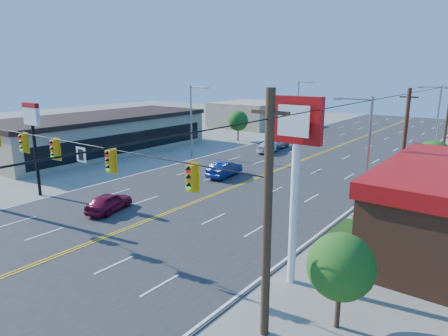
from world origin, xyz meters
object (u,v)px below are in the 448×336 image
Objects in this scene: kfc_pylon at (296,154)px; pizza_hut_sign at (33,130)px; car_white at (268,147)px; car_silver at (276,144)px; car_magenta at (109,203)px; car_blue at (225,170)px; signal_span at (67,162)px.

kfc_pylon reaches higher than pizza_hut_sign.
kfc_pylon is 1.24× the size of pizza_hut_sign.
car_silver reaches higher than car_white.
pizza_hut_sign is 8.83m from car_magenta.
car_blue is 12.50m from car_white.
kfc_pylon is 33.14m from car_silver.
kfc_pylon is at bearing 129.89° from car_blue.
signal_span is 2.86× the size of kfc_pylon.
signal_span is 7.27m from car_magenta.
signal_span is at bearing 92.32° from car_blue.
pizza_hut_sign reaches higher than car_blue.
kfc_pylon reaches higher than car_white.
pizza_hut_sign is 16.18m from car_blue.
signal_span is 5.61× the size of car_white.
signal_span is 5.30× the size of car_silver.
car_blue is at bearing 92.00° from car_white.
car_silver is at bearing 79.51° from pizza_hut_sign.
car_magenta reaches higher than car_white.
kfc_pylon is at bearing 112.71° from car_white.
pizza_hut_sign is at bearing 159.81° from signal_span.
signal_span is 17.86m from car_blue.
signal_span is at bearing 95.30° from car_silver.
signal_span reaches higher than car_magenta.
car_magenta is 24.60m from car_white.
car_blue is (0.76, 12.30, 0.06)m from car_magenta.
signal_span is 11.87m from kfc_pylon.
kfc_pylon is at bearing 116.17° from car_silver.
car_white is 2.70m from car_silver.
kfc_pylon is 1.85× the size of car_silver.
car_white is (5.67, 25.39, -4.55)m from pizza_hut_sign.
kfc_pylon is 1.96× the size of car_white.
car_silver is at bearing -100.08° from car_magenta.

